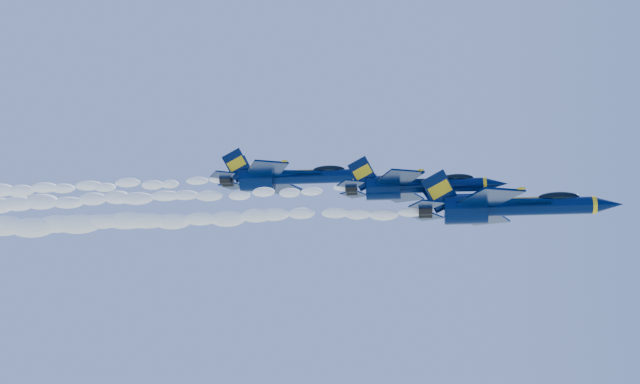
# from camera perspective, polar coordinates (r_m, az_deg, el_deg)

# --- Properties ---
(jet_lead) EXTENTS (18.47, 15.15, 6.86)m
(jet_lead) POSITION_cam_1_polar(r_m,az_deg,el_deg) (75.79, 13.08, -1.02)
(jet_lead) COLOR #000E36
(smoke_trail_jet_lead) EXTENTS (55.24, 2.50, 2.25)m
(smoke_trail_jet_lead) POSITION_cam_1_polar(r_m,az_deg,el_deg) (79.96, -13.10, -2.07)
(smoke_trail_jet_lead) COLOR white
(jet_second) EXTENTS (15.50, 12.72, 5.76)m
(jet_second) POSITION_cam_1_polar(r_m,az_deg,el_deg) (77.86, 6.80, 0.44)
(jet_second) COLOR #000E36
(smoke_trail_jet_second) EXTENTS (55.24, 2.10, 1.89)m
(smoke_trail_jet_second) POSITION_cam_1_polar(r_m,az_deg,el_deg) (84.90, -16.97, -0.59)
(smoke_trail_jet_second) COLOR white
(jet_third) EXTENTS (17.24, 14.15, 6.41)m
(jet_third) POSITION_cam_1_polar(r_m,az_deg,el_deg) (87.75, -2.27, 1.06)
(jet_third) COLOR #000E36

